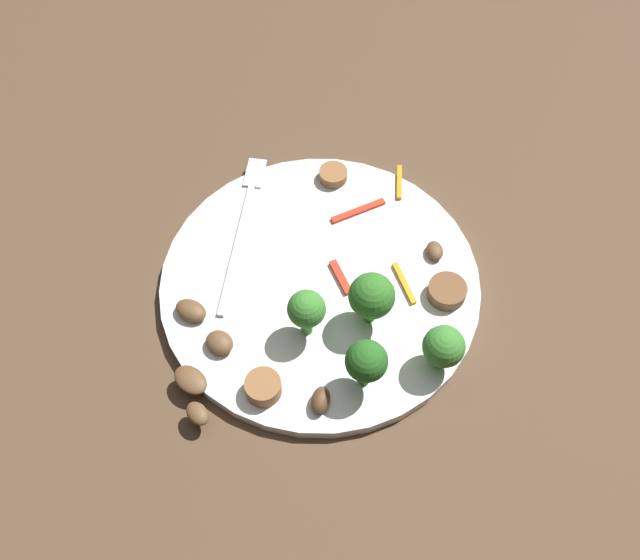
{
  "coord_description": "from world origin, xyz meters",
  "views": [
    {
      "loc": [
        -0.34,
        0.03,
        0.56
      ],
      "look_at": [
        0.0,
        0.0,
        0.01
      ],
      "focal_mm": 40.22,
      "sensor_mm": 36.0,
      "label": 1
    }
  ],
  "objects": [
    {
      "name": "pepper_strip_0",
      "position": [
        -0.0,
        -0.02,
        0.01
      ],
      "size": [
        0.04,
        0.02,
        0.0
      ],
      "primitive_type": "cube",
      "rotation": [
        0.0,
        0.0,
        3.46
      ],
      "color": "red",
      "rests_on": "plate"
    },
    {
      "name": "mushroom_5",
      "position": [
        -0.09,
        0.11,
        0.02
      ],
      "size": [
        0.04,
        0.04,
        0.01
      ],
      "primitive_type": "ellipsoid",
      "rotation": [
        0.0,
        0.0,
        3.93
      ],
      "color": "brown",
      "rests_on": "plate"
    },
    {
      "name": "broccoli_floret_0",
      "position": [
        -0.05,
        0.02,
        0.05
      ],
      "size": [
        0.03,
        0.03,
        0.05
      ],
      "color": "#408630",
      "rests_on": "plate"
    },
    {
      "name": "broccoli_floret_2",
      "position": [
        -0.1,
        -0.03,
        0.05
      ],
      "size": [
        0.03,
        0.03,
        0.06
      ],
      "color": "#296420",
      "rests_on": "plate"
    },
    {
      "name": "sausage_slice_0",
      "position": [
        0.12,
        -0.02,
        0.02
      ],
      "size": [
        0.04,
        0.04,
        0.01
      ],
      "primitive_type": "cylinder",
      "rotation": [
        0.0,
        0.0,
        0.96
      ],
      "color": "brown",
      "rests_on": "plate"
    },
    {
      "name": "pepper_strip_3",
      "position": [
        0.07,
        -0.04,
        0.01
      ],
      "size": [
        0.03,
        0.05,
        0.0
      ],
      "primitive_type": "cube",
      "rotation": [
        0.0,
        0.0,
        5.07
      ],
      "color": "red",
      "rests_on": "plate"
    },
    {
      "name": "pepper_strip_2",
      "position": [
        -0.01,
        -0.07,
        0.01
      ],
      "size": [
        0.04,
        0.02,
        0.0
      ],
      "primitive_type": "cube",
      "rotation": [
        0.0,
        0.0,
        3.4
      ],
      "color": "orange",
      "rests_on": "plate"
    },
    {
      "name": "broccoli_floret_3",
      "position": [
        -0.04,
        -0.04,
        0.05
      ],
      "size": [
        0.04,
        0.04,
        0.06
      ],
      "color": "#347525",
      "rests_on": "plate"
    },
    {
      "name": "broccoli_floret_1",
      "position": [
        -0.09,
        -0.09,
        0.04
      ],
      "size": [
        0.03,
        0.03,
        0.05
      ],
      "color": "#408630",
      "rests_on": "plate"
    },
    {
      "name": "sausage_slice_1",
      "position": [
        -0.1,
        0.05,
        0.02
      ],
      "size": [
        0.04,
        0.04,
        0.02
      ],
      "primitive_type": "cylinder",
      "rotation": [
        0.0,
        0.0,
        0.44
      ],
      "color": "brown",
      "rests_on": "plate"
    },
    {
      "name": "fork",
      "position": [
        0.07,
        0.07,
        0.01
      ],
      "size": [
        0.18,
        0.05,
        0.0
      ],
      "rotation": [
        0.0,
        0.0,
        -0.22
      ],
      "color": "silver",
      "rests_on": "plate"
    },
    {
      "name": "mushroom_0",
      "position": [
        -0.06,
        0.09,
        0.02
      ],
      "size": [
        0.03,
        0.03,
        0.01
      ],
      "primitive_type": "ellipsoid",
      "rotation": [
        0.0,
        0.0,
        3.93
      ],
      "color": "brown",
      "rests_on": "plate"
    },
    {
      "name": "ground_plane",
      "position": [
        0.0,
        0.0,
        0.0
      ],
      "size": [
        1.4,
        1.4,
        0.0
      ],
      "primitive_type": "plane",
      "color": "#4C3826"
    },
    {
      "name": "plate",
      "position": [
        0.0,
        0.0,
        0.01
      ],
      "size": [
        0.29,
        0.29,
        0.01
      ],
      "primitive_type": "cylinder",
      "color": "white",
      "rests_on": "ground_plane"
    },
    {
      "name": "mushroom_4",
      "position": [
        0.02,
        -0.11,
        0.02
      ],
      "size": [
        0.02,
        0.02,
        0.01
      ],
      "primitive_type": "ellipsoid",
      "rotation": [
        0.0,
        0.0,
        0.02
      ],
      "color": "brown",
      "rests_on": "plate"
    },
    {
      "name": "mushroom_1",
      "position": [
        -0.12,
        0.01,
        0.02
      ],
      "size": [
        0.03,
        0.02,
        0.01
      ],
      "primitive_type": "ellipsoid",
      "rotation": [
        0.0,
        0.0,
        5.98
      ],
      "color": "#4C331E",
      "rests_on": "plate"
    },
    {
      "name": "pepper_strip_1",
      "position": [
        0.1,
        -0.09,
        0.01
      ],
      "size": [
        0.04,
        0.01,
        0.0
      ],
      "primitive_type": "cube",
      "rotation": [
        0.0,
        0.0,
        2.99
      ],
      "color": "orange",
      "rests_on": "plate"
    },
    {
      "name": "mushroom_3",
      "position": [
        -0.03,
        0.11,
        0.02
      ],
      "size": [
        0.03,
        0.04,
        0.01
      ],
      "primitive_type": "ellipsoid",
      "rotation": [
        0.0,
        0.0,
        0.99
      ],
      "color": "brown",
      "rests_on": "plate"
    },
    {
      "name": "sausage_slice_2",
      "position": [
        -0.02,
        -0.11,
        0.02
      ],
      "size": [
        0.04,
        0.04,
        0.01
      ],
      "primitive_type": "cylinder",
      "rotation": [
        0.0,
        0.0,
        0.25
      ],
      "color": "brown",
      "rests_on": "plate"
    },
    {
      "name": "mushroom_2",
      "position": [
        -0.12,
        0.11,
        0.02
      ],
      "size": [
        0.03,
        0.03,
        0.01
      ],
      "primitive_type": "ellipsoid",
      "rotation": [
        0.0,
        0.0,
        0.61
      ],
      "color": "brown",
      "rests_on": "plate"
    }
  ]
}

